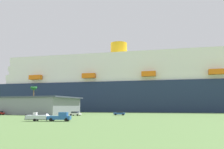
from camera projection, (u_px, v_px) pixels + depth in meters
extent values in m
plane|color=#4C6B38|center=(121.00, 114.00, 108.33)|extent=(600.00, 600.00, 0.00)
cube|color=#1E2D4C|center=(181.00, 97.00, 142.16)|extent=(258.38, 32.17, 18.21)
cylinder|color=#1E2D4C|center=(0.00, 98.00, 171.91)|extent=(30.72, 30.72, 18.21)
cube|color=white|center=(180.00, 80.00, 143.57)|extent=(227.38, 29.53, 3.05)
cube|color=white|center=(171.00, 75.00, 145.17)|extent=(218.59, 28.82, 3.05)
cube|color=white|center=(163.00, 71.00, 146.77)|extent=(204.12, 28.35, 3.05)
cube|color=white|center=(154.00, 66.00, 148.37)|extent=(195.97, 27.91, 3.05)
cube|color=white|center=(146.00, 62.00, 149.96)|extent=(182.79, 27.15, 3.05)
cube|color=white|center=(138.00, 58.00, 151.56)|extent=(173.73, 26.75, 3.05)
cylinder|color=yellow|center=(119.00, 50.00, 155.33)|extent=(11.06, 11.06, 8.86)
cube|color=orange|center=(36.00, 77.00, 149.39)|extent=(8.02, 3.25, 2.80)
cube|color=orange|center=(89.00, 76.00, 141.06)|extent=(8.02, 3.25, 2.80)
cube|color=orange|center=(149.00, 74.00, 132.73)|extent=(8.02, 3.25, 2.80)
cube|color=orange|center=(217.00, 72.00, 124.39)|extent=(8.02, 3.25, 2.80)
cube|color=gray|center=(9.00, 106.00, 111.99)|extent=(65.67, 29.08, 7.14)
cube|color=#3F4759|center=(10.00, 98.00, 112.51)|extent=(68.30, 30.24, 0.60)
cube|color=#2659A5|center=(59.00, 118.00, 57.08)|extent=(5.88, 3.03, 0.90)
cube|color=#2659A5|center=(63.00, 114.00, 57.15)|extent=(2.33, 2.19, 0.90)
cube|color=#26333F|center=(66.00, 114.00, 57.10)|extent=(0.42, 1.67, 0.63)
cylinder|color=black|center=(68.00, 119.00, 57.91)|extent=(0.84, 0.43, 0.80)
cylinder|color=black|center=(66.00, 120.00, 55.93)|extent=(0.84, 0.43, 0.80)
cylinder|color=black|center=(53.00, 119.00, 58.09)|extent=(0.84, 0.43, 0.80)
cylinder|color=black|center=(51.00, 120.00, 56.11)|extent=(0.84, 0.43, 0.80)
cube|color=#595960|center=(37.00, 119.00, 57.29)|extent=(5.99, 2.84, 0.16)
cube|color=#595960|center=(51.00, 119.00, 57.13)|extent=(1.87, 0.48, 0.10)
cylinder|color=black|center=(37.00, 120.00, 58.26)|extent=(0.67, 0.34, 0.64)
cylinder|color=black|center=(34.00, 120.00, 56.31)|extent=(0.67, 0.34, 0.64)
cube|color=silver|center=(37.00, 117.00, 57.36)|extent=(5.51, 2.93, 0.90)
cone|color=silver|center=(49.00, 117.00, 57.22)|extent=(1.52, 1.97, 1.77)
cube|color=silver|center=(35.00, 114.00, 57.50)|extent=(0.98, 1.13, 0.70)
cube|color=black|center=(26.00, 117.00, 57.50)|extent=(0.45, 0.56, 1.10)
cylinder|color=brown|center=(33.00, 102.00, 96.50)|extent=(0.48, 0.48, 10.70)
cone|color=#1E6628|center=(35.00, 89.00, 97.08)|extent=(1.07, 2.92, 1.81)
cone|color=#1E6628|center=(35.00, 89.00, 97.37)|extent=(2.16, 2.72, 1.93)
cone|color=#1E6628|center=(35.00, 89.00, 97.57)|extent=(2.84, 1.51, 2.08)
cone|color=#1E6628|center=(34.00, 89.00, 97.62)|extent=(2.81, 1.73, 2.09)
cone|color=#1E6628|center=(33.00, 89.00, 97.47)|extent=(1.79, 2.92, 1.67)
cone|color=#1E6628|center=(33.00, 89.00, 97.22)|extent=(1.42, 2.94, 1.80)
cone|color=#1E6628|center=(33.00, 89.00, 96.91)|extent=(2.87, 1.68, 1.95)
cone|color=#1E6628|center=(33.00, 89.00, 96.84)|extent=(2.93, 1.03, 1.75)
cone|color=#1E6628|center=(34.00, 89.00, 96.92)|extent=(2.15, 2.57, 2.25)
sphere|color=#1E6628|center=(34.00, 89.00, 97.22)|extent=(1.10, 1.10, 1.10)
cube|color=white|center=(75.00, 114.00, 88.94)|extent=(4.46, 2.35, 0.70)
cube|color=#1E232D|center=(75.00, 112.00, 89.09)|extent=(2.56, 1.97, 0.55)
cylinder|color=black|center=(80.00, 115.00, 89.33)|extent=(0.68, 0.28, 0.66)
cylinder|color=black|center=(77.00, 115.00, 87.52)|extent=(0.68, 0.28, 0.66)
cylinder|color=black|center=(73.00, 115.00, 90.27)|extent=(0.68, 0.28, 0.66)
cylinder|color=black|center=(71.00, 115.00, 88.45)|extent=(0.68, 0.28, 0.66)
cube|color=#264C99|center=(119.00, 114.00, 92.92)|extent=(4.66, 2.27, 0.70)
cube|color=#1E232D|center=(120.00, 112.00, 92.97)|extent=(2.67, 1.91, 0.55)
cylinder|color=black|center=(115.00, 114.00, 92.17)|extent=(0.68, 0.28, 0.66)
cylinder|color=black|center=(116.00, 114.00, 94.02)|extent=(0.68, 0.28, 0.66)
cylinder|color=black|center=(123.00, 115.00, 91.73)|extent=(0.68, 0.28, 0.66)
cylinder|color=black|center=(123.00, 114.00, 93.57)|extent=(0.68, 0.28, 0.66)
cylinder|color=black|center=(1.00, 114.00, 94.53)|extent=(0.69, 0.33, 0.66)
cylinder|color=black|center=(3.00, 114.00, 96.43)|extent=(0.69, 0.33, 0.66)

